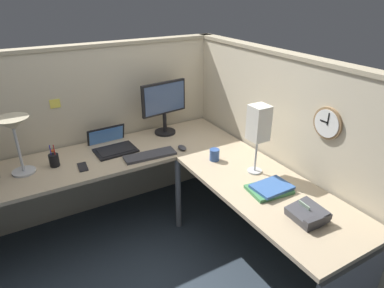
# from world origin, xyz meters

# --- Properties ---
(ground_plane) EXTENTS (6.80, 6.80, 0.00)m
(ground_plane) POSITION_xyz_m (0.00, 0.00, 0.00)
(ground_plane) COLOR #2D3842
(cubicle_wall_back) EXTENTS (2.57, 0.12, 1.58)m
(cubicle_wall_back) POSITION_xyz_m (-0.36, 0.87, 0.79)
(cubicle_wall_back) COLOR beige
(cubicle_wall_back) RESTS_ON ground
(cubicle_wall_right) EXTENTS (0.12, 2.37, 1.58)m
(cubicle_wall_right) POSITION_xyz_m (0.87, -0.27, 0.79)
(cubicle_wall_right) COLOR beige
(cubicle_wall_right) RESTS_ON ground
(desk) EXTENTS (2.35, 2.15, 0.73)m
(desk) POSITION_xyz_m (-0.15, -0.05, 0.63)
(desk) COLOR tan
(desk) RESTS_ON ground
(monitor) EXTENTS (0.46, 0.20, 0.50)m
(monitor) POSITION_xyz_m (0.28, 0.64, 1.02)
(monitor) COLOR black
(monitor) RESTS_ON desk
(laptop) EXTENTS (0.35, 0.39, 0.22)m
(laptop) POSITION_xyz_m (-0.27, 0.59, 0.75)
(laptop) COLOR black
(laptop) RESTS_ON desk
(keyboard) EXTENTS (0.44, 0.17, 0.02)m
(keyboard) POSITION_xyz_m (-0.04, 0.26, 0.74)
(keyboard) COLOR #38383D
(keyboard) RESTS_ON desk
(computer_mouse) EXTENTS (0.06, 0.10, 0.03)m
(computer_mouse) POSITION_xyz_m (0.25, 0.24, 0.75)
(computer_mouse) COLOR #38383D
(computer_mouse) RESTS_ON desk
(desk_lamp_dome) EXTENTS (0.24, 0.24, 0.44)m
(desk_lamp_dome) POSITION_xyz_m (-0.98, 0.50, 1.09)
(desk_lamp_dome) COLOR #B7BABF
(desk_lamp_dome) RESTS_ON desk
(pen_cup) EXTENTS (0.08, 0.08, 0.18)m
(pen_cup) POSITION_xyz_m (-0.76, 0.49, 0.78)
(pen_cup) COLOR black
(pen_cup) RESTS_ON desk
(cell_phone) EXTENTS (0.08, 0.15, 0.01)m
(cell_phone) POSITION_xyz_m (-0.58, 0.35, 0.73)
(cell_phone) COLOR black
(cell_phone) RESTS_ON desk
(office_phone) EXTENTS (0.20, 0.22, 0.11)m
(office_phone) POSITION_xyz_m (0.44, -0.99, 0.77)
(office_phone) COLOR #38383D
(office_phone) RESTS_ON desk
(book_stack) EXTENTS (0.30, 0.24, 0.04)m
(book_stack) POSITION_xyz_m (0.46, -0.64, 0.75)
(book_stack) COLOR #3F7F4C
(book_stack) RESTS_ON desk
(desk_lamp_paper) EXTENTS (0.13, 0.13, 0.53)m
(desk_lamp_paper) POSITION_xyz_m (0.55, -0.37, 1.11)
(desk_lamp_paper) COLOR #B7BABF
(desk_lamp_paper) RESTS_ON desk
(coffee_mug) EXTENTS (0.08, 0.08, 0.10)m
(coffee_mug) POSITION_xyz_m (0.38, -0.06, 0.78)
(coffee_mug) COLOR #2D4C8C
(coffee_mug) RESTS_ON desk
(wall_clock) EXTENTS (0.04, 0.22, 0.22)m
(wall_clock) POSITION_xyz_m (0.82, -0.74, 1.20)
(wall_clock) COLOR olive
(pinned_note_leftmost) EXTENTS (0.08, 0.00, 0.07)m
(pinned_note_leftmost) POSITION_xyz_m (-0.64, 0.82, 1.13)
(pinned_note_leftmost) COLOR #EAD84C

